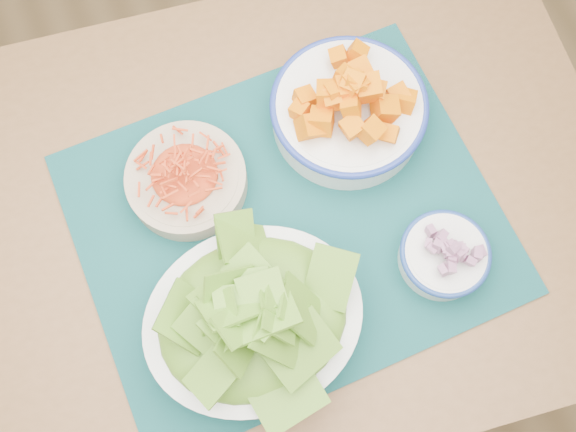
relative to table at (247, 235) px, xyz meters
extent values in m
plane|color=#9A784A|center=(0.13, 0.12, -0.64)|extent=(4.00, 4.00, 0.00)
cube|color=brown|center=(0.00, 0.00, 0.09)|extent=(1.22, 0.89, 0.04)
cylinder|color=brown|center=(0.46, -0.38, -0.29)|extent=(0.06, 0.06, 0.71)
cylinder|color=brown|center=(0.54, 0.25, -0.29)|extent=(0.06, 0.06, 0.71)
cube|color=#082D2F|center=(0.06, -0.04, 0.11)|extent=(0.59, 0.49, 0.00)
cylinder|color=tan|center=(-0.06, 0.07, 0.13)|extent=(0.19, 0.19, 0.04)
ellipsoid|color=#F15221|center=(-0.06, 0.07, 0.16)|extent=(0.15, 0.15, 0.02)
cylinder|color=silver|center=(0.20, 0.08, 0.14)|extent=(0.30, 0.30, 0.06)
torus|color=navy|center=(0.20, 0.08, 0.16)|extent=(0.23, 0.23, 0.01)
ellipsoid|color=orange|center=(0.20, 0.08, 0.19)|extent=(0.20, 0.20, 0.06)
ellipsoid|color=#3C7116|center=(-0.04, -0.16, 0.21)|extent=(0.25, 0.22, 0.08)
cylinder|color=silver|center=(0.23, -0.17, 0.13)|extent=(0.15, 0.15, 0.04)
torus|color=navy|center=(0.23, -0.17, 0.15)|extent=(0.13, 0.13, 0.01)
ellipsoid|color=#6B1645|center=(0.23, -0.17, 0.16)|extent=(0.10, 0.10, 0.02)
camera|label=1|loc=(-0.05, -0.30, 0.99)|focal=40.00mm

